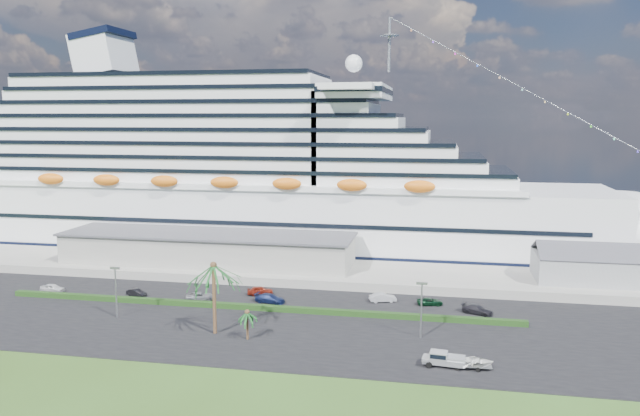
% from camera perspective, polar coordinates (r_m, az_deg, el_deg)
% --- Properties ---
extents(ground, '(420.00, 420.00, 0.00)m').
position_cam_1_polar(ground, '(89.01, -4.31, -12.68)').
color(ground, '#324D19').
rests_on(ground, ground).
extents(asphalt_lot, '(140.00, 38.00, 0.12)m').
position_cam_1_polar(asphalt_lot, '(99.00, -2.60, -10.43)').
color(asphalt_lot, black).
rests_on(asphalt_lot, ground).
extents(wharf, '(240.00, 20.00, 1.80)m').
position_cam_1_polar(wharf, '(125.98, 0.52, -5.91)').
color(wharf, gray).
rests_on(wharf, ground).
extents(water, '(420.00, 160.00, 0.02)m').
position_cam_1_polar(water, '(213.64, 4.94, -0.30)').
color(water, '#0B1E33').
rests_on(water, ground).
extents(cruise_ship, '(191.00, 38.00, 54.00)m').
position_cam_1_polar(cruise_ship, '(151.35, -5.84, 2.52)').
color(cruise_ship, silver).
rests_on(cruise_ship, ground).
extents(terminal_building, '(61.00, 15.00, 6.30)m').
position_cam_1_polar(terminal_building, '(131.81, -10.24, -3.58)').
color(terminal_building, gray).
rests_on(terminal_building, wharf).
extents(port_shed, '(24.00, 12.31, 7.37)m').
position_cam_1_polar(port_shed, '(126.71, 24.42, -4.96)').
color(port_shed, gray).
rests_on(port_shed, wharf).
extents(hedge, '(88.00, 1.10, 0.90)m').
position_cam_1_polar(hedge, '(105.48, -6.23, -8.99)').
color(hedge, black).
rests_on(hedge, asphalt_lot).
extents(lamp_post_left, '(1.60, 0.35, 8.27)m').
position_cam_1_polar(lamp_post_left, '(104.82, -18.17, -6.76)').
color(lamp_post_left, gray).
rests_on(lamp_post_left, asphalt_lot).
extents(lamp_post_right, '(1.60, 0.35, 8.27)m').
position_cam_1_polar(lamp_post_right, '(92.00, 9.26, -8.55)').
color(lamp_post_right, gray).
rests_on(lamp_post_right, asphalt_lot).
extents(palm_tall, '(8.82, 8.82, 11.13)m').
position_cam_1_polar(palm_tall, '(92.86, -9.70, -5.93)').
color(palm_tall, '#47301E').
rests_on(palm_tall, ground).
extents(palm_short, '(3.53, 3.53, 4.56)m').
position_cam_1_polar(palm_short, '(91.27, -6.68, -9.74)').
color(palm_short, '#47301E').
rests_on(palm_short, ground).
extents(parked_car_0, '(4.51, 1.96, 1.51)m').
position_cam_1_polar(parked_car_0, '(124.91, -23.26, -6.74)').
color(parked_car_0, silver).
rests_on(parked_car_0, asphalt_lot).
extents(parked_car_1, '(4.14, 2.58, 1.29)m').
position_cam_1_polar(parked_car_1, '(117.21, -16.44, -7.42)').
color(parked_car_1, black).
rests_on(parked_car_1, asphalt_lot).
extents(parked_car_2, '(5.44, 4.03, 1.37)m').
position_cam_1_polar(parked_car_2, '(112.07, -10.91, -7.93)').
color(parked_car_2, gray).
rests_on(parked_car_2, asphalt_lot).
extents(parked_car_3, '(5.56, 2.97, 1.53)m').
position_cam_1_polar(parked_car_3, '(108.89, -4.60, -8.24)').
color(parked_car_3, '#15214C').
rests_on(parked_car_3, asphalt_lot).
extents(parked_car_4, '(4.99, 3.34, 1.58)m').
position_cam_1_polar(parked_car_4, '(113.74, -5.50, -7.52)').
color(parked_car_4, maroon).
rests_on(parked_car_4, asphalt_lot).
extents(parked_car_5, '(4.91, 2.98, 1.53)m').
position_cam_1_polar(parked_car_5, '(109.62, 5.76, -8.14)').
color(parked_car_5, '#B9BAC1').
rests_on(parked_car_5, asphalt_lot).
extents(parked_car_6, '(4.70, 2.87, 1.22)m').
position_cam_1_polar(parked_car_6, '(108.94, 10.02, -8.42)').
color(parked_car_6, black).
rests_on(parked_car_6, asphalt_lot).
extents(parked_car_7, '(5.39, 3.82, 1.45)m').
position_cam_1_polar(parked_car_7, '(105.83, 14.20, -8.99)').
color(parked_car_7, '#222127').
rests_on(parked_car_7, asphalt_lot).
extents(pickup_truck, '(5.61, 2.51, 1.92)m').
position_cam_1_polar(pickup_truck, '(83.73, 11.20, -13.35)').
color(pickup_truck, black).
rests_on(pickup_truck, asphalt_lot).
extents(boat_trailer, '(5.34, 3.52, 1.52)m').
position_cam_1_polar(boat_trailer, '(83.70, 13.97, -13.48)').
color(boat_trailer, gray).
rests_on(boat_trailer, asphalt_lot).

